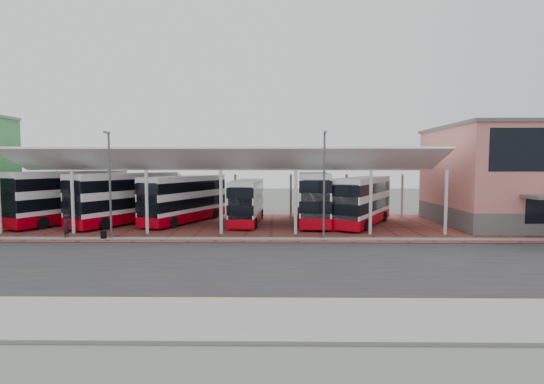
# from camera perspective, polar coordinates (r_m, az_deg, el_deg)

# --- Properties ---
(ground) EXTENTS (140.00, 140.00, 0.00)m
(ground) POSITION_cam_1_polar(r_m,az_deg,el_deg) (23.66, 4.42, -9.83)
(ground) COLOR #4C4F49
(road) EXTENTS (120.00, 14.00, 0.02)m
(road) POSITION_cam_1_polar(r_m,az_deg,el_deg) (22.69, 4.59, -10.41)
(road) COLOR black
(road) RESTS_ON ground
(forecourt) EXTENTS (72.00, 16.00, 0.06)m
(forecourt) POSITION_cam_1_polar(r_m,az_deg,el_deg) (36.53, 6.24, -4.88)
(forecourt) COLOR brown
(forecourt) RESTS_ON ground
(sidewalk) EXTENTS (120.00, 4.00, 0.14)m
(sidewalk) POSITION_cam_1_polar(r_m,az_deg,el_deg) (15.07, 6.76, -17.76)
(sidewalk) COLOR slate
(sidewalk) RESTS_ON ground
(north_kerb) EXTENTS (120.00, 0.80, 0.14)m
(north_kerb) POSITION_cam_1_polar(r_m,az_deg,el_deg) (29.69, 3.64, -6.84)
(north_kerb) COLOR slate
(north_kerb) RESTS_ON ground
(yellow_line_near) EXTENTS (120.00, 0.12, 0.01)m
(yellow_line_near) POSITION_cam_1_polar(r_m,az_deg,el_deg) (16.95, 6.02, -15.41)
(yellow_line_near) COLOR #C29900
(yellow_line_near) RESTS_ON road
(yellow_line_far) EXTENTS (120.00, 0.12, 0.01)m
(yellow_line_far) POSITION_cam_1_polar(r_m,az_deg,el_deg) (17.24, 5.92, -15.08)
(yellow_line_far) COLOR #C29900
(yellow_line_far) RESTS_ON road
(canopy) EXTENTS (37.00, 11.63, 7.07)m
(canopy) POSITION_cam_1_polar(r_m,az_deg,el_deg) (37.13, -6.26, 4.20)
(canopy) COLOR silver
(canopy) RESTS_ON ground
(terminal) EXTENTS (18.40, 14.40, 9.25)m
(terminal) POSITION_cam_1_polar(r_m,az_deg,el_deg) (44.27, 34.35, 2.02)
(terminal) COLOR #575553
(terminal) RESTS_ON ground
(lamp_west) EXTENTS (0.16, 0.90, 8.07)m
(lamp_west) POSITION_cam_1_polar(r_m,az_deg,el_deg) (31.77, -22.44, 1.37)
(lamp_west) COLOR #4D5155
(lamp_west) RESTS_ON ground
(lamp_east) EXTENTS (0.16, 0.90, 8.07)m
(lamp_east) POSITION_cam_1_polar(r_m,az_deg,el_deg) (29.43, 7.56, 1.45)
(lamp_east) COLOR #4D5155
(lamp_east) RESTS_ON ground
(bus_0) EXTENTS (7.45, 12.11, 4.96)m
(bus_0) POSITION_cam_1_polar(r_m,az_deg,el_deg) (42.63, -27.21, -0.65)
(bus_0) COLOR white
(bus_0) RESTS_ON forecourt
(bus_1) EXTENTS (7.65, 11.56, 4.79)m
(bus_1) POSITION_cam_1_polar(r_m,az_deg,el_deg) (39.88, -20.29, -0.87)
(bus_1) COLOR white
(bus_1) RESTS_ON forecourt
(bus_2) EXTENTS (6.54, 11.02, 4.49)m
(bus_2) POSITION_cam_1_polar(r_m,az_deg,el_deg) (39.08, -12.46, -1.03)
(bus_2) COLOR white
(bus_2) RESTS_ON forecourt
(bus_3) EXTENTS (2.85, 10.08, 4.11)m
(bus_3) POSITION_cam_1_polar(r_m,az_deg,el_deg) (37.78, -3.61, -1.40)
(bus_3) COLOR white
(bus_3) RESTS_ON forecourt
(bus_4) EXTENTS (3.41, 11.83, 4.82)m
(bus_4) POSITION_cam_1_polar(r_m,az_deg,el_deg) (38.17, 5.94, -0.82)
(bus_4) COLOR white
(bus_4) RESTS_ON forecourt
(bus_5) EXTENTS (7.22, 10.59, 4.41)m
(bus_5) POSITION_cam_1_polar(r_m,az_deg,el_deg) (37.49, 13.08, -1.31)
(bus_5) COLOR white
(bus_5) RESTS_ON forecourt
(pedestrian) EXTENTS (0.44, 0.67, 1.83)m
(pedestrian) POSITION_cam_1_polar(r_m,az_deg,el_deg) (33.67, -27.56, -4.44)
(pedestrian) COLOR black
(pedestrian) RESTS_ON forecourt
(suitcase) EXTENTS (0.36, 0.26, 0.62)m
(suitcase) POSITION_cam_1_polar(r_m,az_deg,el_deg) (32.12, -23.20, -5.79)
(suitcase) COLOR black
(suitcase) RESTS_ON forecourt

